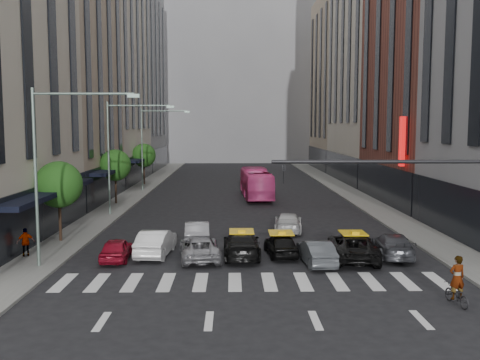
{
  "coord_description": "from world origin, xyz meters",
  "views": [
    {
      "loc": [
        -1.14,
        -22.86,
        7.3
      ],
      "look_at": [
        -0.64,
        9.23,
        4.0
      ],
      "focal_mm": 40.0,
      "sensor_mm": 36.0,
      "label": 1
    }
  ],
  "objects_px": {
    "streetlamp_far": "(151,138)",
    "streetlamp_mid": "(120,143)",
    "car_red": "(116,249)",
    "pedestrian_far": "(26,242)",
    "bus": "(256,183)",
    "car_white_front": "(156,242)",
    "streetlamp_near": "(54,153)",
    "taxi_left": "(242,244)",
    "motorcycle": "(456,295)",
    "taxi_center": "(281,244)"
  },
  "relations": [
    {
      "from": "streetlamp_mid",
      "to": "taxi_left",
      "type": "xyz_separation_m",
      "value": [
        9.44,
        -13.73,
        -5.19
      ]
    },
    {
      "from": "streetlamp_near",
      "to": "taxi_left",
      "type": "height_order",
      "value": "streetlamp_near"
    },
    {
      "from": "car_red",
      "to": "pedestrian_far",
      "type": "xyz_separation_m",
      "value": [
        -5.01,
        0.35,
        0.32
      ]
    },
    {
      "from": "bus",
      "to": "pedestrian_far",
      "type": "relative_size",
      "value": 6.79
    },
    {
      "from": "car_red",
      "to": "motorcycle",
      "type": "xyz_separation_m",
      "value": [
        15.39,
        -7.54,
        -0.17
      ]
    },
    {
      "from": "taxi_center",
      "to": "motorcycle",
      "type": "xyz_separation_m",
      "value": [
        6.38,
        -8.38,
        -0.21
      ]
    },
    {
      "from": "streetlamp_far",
      "to": "bus",
      "type": "bearing_deg",
      "value": -26.03
    },
    {
      "from": "taxi_center",
      "to": "bus",
      "type": "bearing_deg",
      "value": -94.6
    },
    {
      "from": "streetlamp_mid",
      "to": "taxi_left",
      "type": "height_order",
      "value": "streetlamp_mid"
    },
    {
      "from": "car_red",
      "to": "taxi_center",
      "type": "xyz_separation_m",
      "value": [
        9.01,
        0.84,
        0.03
      ]
    },
    {
      "from": "streetlamp_near",
      "to": "streetlamp_far",
      "type": "bearing_deg",
      "value": 90.0
    },
    {
      "from": "taxi_center",
      "to": "pedestrian_far",
      "type": "distance_m",
      "value": 14.04
    },
    {
      "from": "pedestrian_far",
      "to": "streetlamp_far",
      "type": "bearing_deg",
      "value": -116.88
    },
    {
      "from": "streetlamp_mid",
      "to": "motorcycle",
      "type": "bearing_deg",
      "value": -50.51
    },
    {
      "from": "car_red",
      "to": "streetlamp_near",
      "type": "bearing_deg",
      "value": 30.06
    },
    {
      "from": "streetlamp_mid",
      "to": "car_red",
      "type": "distance_m",
      "value": 15.52
    },
    {
      "from": "streetlamp_mid",
      "to": "streetlamp_far",
      "type": "bearing_deg",
      "value": 90.0
    },
    {
      "from": "taxi_left",
      "to": "motorcycle",
      "type": "distance_m",
      "value": 11.85
    },
    {
      "from": "streetlamp_far",
      "to": "pedestrian_far",
      "type": "bearing_deg",
      "value": -94.52
    },
    {
      "from": "motorcycle",
      "to": "pedestrian_far",
      "type": "bearing_deg",
      "value": -29.78
    },
    {
      "from": "streetlamp_mid",
      "to": "pedestrian_far",
      "type": "xyz_separation_m",
      "value": [
        -2.37,
        -13.99,
        -4.97
      ]
    },
    {
      "from": "streetlamp_near",
      "to": "taxi_left",
      "type": "bearing_deg",
      "value": 13.53
    },
    {
      "from": "car_red",
      "to": "bus",
      "type": "distance_m",
      "value": 26.3
    },
    {
      "from": "streetlamp_far",
      "to": "bus",
      "type": "xyz_separation_m",
      "value": [
        11.36,
        -5.55,
        -4.43
      ]
    },
    {
      "from": "car_red",
      "to": "streetlamp_far",
      "type": "bearing_deg",
      "value": -86.99
    },
    {
      "from": "taxi_left",
      "to": "bus",
      "type": "relative_size",
      "value": 0.46
    },
    {
      "from": "car_red",
      "to": "car_white_front",
      "type": "height_order",
      "value": "car_white_front"
    },
    {
      "from": "taxi_left",
      "to": "car_white_front",
      "type": "bearing_deg",
      "value": -6.49
    },
    {
      "from": "taxi_left",
      "to": "motorcycle",
      "type": "height_order",
      "value": "taxi_left"
    },
    {
      "from": "taxi_left",
      "to": "pedestrian_far",
      "type": "xyz_separation_m",
      "value": [
        -11.81,
        -0.26,
        0.22
      ]
    },
    {
      "from": "streetlamp_mid",
      "to": "bus",
      "type": "distance_m",
      "value": 16.06
    },
    {
      "from": "motorcycle",
      "to": "car_red",
      "type": "bearing_deg",
      "value": -34.73
    },
    {
      "from": "streetlamp_near",
      "to": "bus",
      "type": "xyz_separation_m",
      "value": [
        11.36,
        26.45,
        -4.43
      ]
    },
    {
      "from": "car_red",
      "to": "taxi_center",
      "type": "relative_size",
      "value": 0.95
    },
    {
      "from": "bus",
      "to": "car_white_front",
      "type": "bearing_deg",
      "value": 71.31
    },
    {
      "from": "streetlamp_far",
      "to": "streetlamp_mid",
      "type": "bearing_deg",
      "value": -90.0
    },
    {
      "from": "car_red",
      "to": "streetlamp_mid",
      "type": "bearing_deg",
      "value": -81.53
    },
    {
      "from": "streetlamp_far",
      "to": "car_red",
      "type": "relative_size",
      "value": 2.51
    },
    {
      "from": "streetlamp_mid",
      "to": "streetlamp_far",
      "type": "height_order",
      "value": "same"
    },
    {
      "from": "car_red",
      "to": "pedestrian_far",
      "type": "distance_m",
      "value": 5.04
    },
    {
      "from": "streetlamp_mid",
      "to": "motorcycle",
      "type": "relative_size",
      "value": 5.4
    },
    {
      "from": "streetlamp_far",
      "to": "pedestrian_far",
      "type": "xyz_separation_m",
      "value": [
        -2.37,
        -29.99,
        -4.97
      ]
    },
    {
      "from": "streetlamp_near",
      "to": "car_white_front",
      "type": "bearing_deg",
      "value": 30.49
    },
    {
      "from": "car_red",
      "to": "pedestrian_far",
      "type": "relative_size",
      "value": 2.3
    },
    {
      "from": "car_white_front",
      "to": "bus",
      "type": "relative_size",
      "value": 0.42
    },
    {
      "from": "taxi_left",
      "to": "taxi_center",
      "type": "bearing_deg",
      "value": -175.44
    },
    {
      "from": "streetlamp_far",
      "to": "pedestrian_far",
      "type": "distance_m",
      "value": 30.49
    },
    {
      "from": "streetlamp_far",
      "to": "bus",
      "type": "height_order",
      "value": "streetlamp_far"
    },
    {
      "from": "streetlamp_far",
      "to": "taxi_center",
      "type": "xyz_separation_m",
      "value": [
        11.66,
        -29.51,
        -5.26
      ]
    },
    {
      "from": "pedestrian_far",
      "to": "car_red",
      "type": "bearing_deg",
      "value": 153.6
    }
  ]
}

